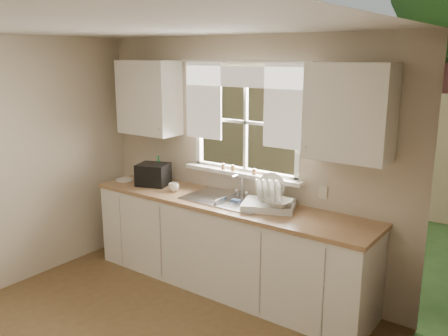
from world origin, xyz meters
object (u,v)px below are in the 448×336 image
Objects in this scene: cup at (174,187)px; black_appliance at (153,174)px; dish_rack at (269,201)px; soap_bottle_a at (159,169)px.

cup is 0.36m from black_appliance.
dish_rack is 1.45m from black_appliance.
black_appliance is at bearing -178.39° from dish_rack.
dish_rack is at bearing -17.38° from soap_bottle_a.
dish_rack is 1.11m from cup.
soap_bottle_a is at bearing 90.41° from black_appliance.
dish_rack reaches higher than soap_bottle_a.
black_appliance is (0.05, -0.14, -0.03)m from soap_bottle_a.
cup is 0.34× the size of black_appliance.
dish_rack is at bearing -17.58° from black_appliance.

